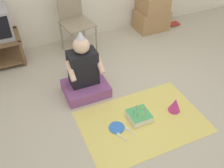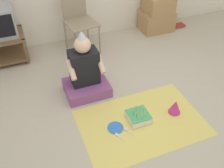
{
  "view_description": "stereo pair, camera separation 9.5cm",
  "coord_description": "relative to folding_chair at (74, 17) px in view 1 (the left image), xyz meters",
  "views": [
    {
      "loc": [
        -1.18,
        -1.83,
        2.22
      ],
      "look_at": [
        -0.25,
        0.25,
        0.35
      ],
      "focal_mm": 42.0,
      "sensor_mm": 36.0,
      "label": 1
    },
    {
      "loc": [
        -1.09,
        -1.86,
        2.22
      ],
      "look_at": [
        -0.25,
        0.25,
        0.35
      ],
      "focal_mm": 42.0,
      "sensor_mm": 36.0,
      "label": 2
    }
  ],
  "objects": [
    {
      "name": "party_cloth",
      "position": [
        0.19,
        -1.79,
        -0.54
      ],
      "size": [
        1.38,
        0.94,
        0.01
      ],
      "color": "#EAD666",
      "rests_on": "ground_plane"
    },
    {
      "name": "folding_chair",
      "position": [
        0.0,
        0.0,
        0.0
      ],
      "size": [
        0.49,
        0.5,
        0.93
      ],
      "color": "gray",
      "rests_on": "ground_plane"
    },
    {
      "name": "birthday_cake",
      "position": [
        0.17,
        -1.73,
        -0.49
      ],
      "size": [
        0.24,
        0.24,
        0.16
      ],
      "color": "white",
      "rests_on": "party_cloth"
    },
    {
      "name": "plastic_spoon_near",
      "position": [
        -0.02,
        -1.83,
        -0.53
      ],
      "size": [
        0.06,
        0.14,
        0.01
      ],
      "color": "white",
      "rests_on": "party_cloth"
    },
    {
      "name": "party_hat_blue",
      "position": [
        0.62,
        -1.78,
        -0.45
      ],
      "size": [
        0.14,
        0.14,
        0.18
      ],
      "color": "#CC338C",
      "rests_on": "party_cloth"
    },
    {
      "name": "paper_plate",
      "position": [
        -0.12,
        -1.76,
        -0.53
      ],
      "size": [
        0.17,
        0.17,
        0.01
      ],
      "color": "blue",
      "rests_on": "party_cloth"
    },
    {
      "name": "book_pile",
      "position": [
        1.87,
        0.06,
        -0.52
      ],
      "size": [
        0.19,
        0.14,
        0.04
      ],
      "color": "#60936B",
      "rests_on": "ground_plane"
    },
    {
      "name": "plastic_spoon_far",
      "position": [
        -0.14,
        -1.87,
        -0.53
      ],
      "size": [
        0.07,
        0.14,
        0.01
      ],
      "color": "white",
      "rests_on": "party_cloth"
    },
    {
      "name": "cardboard_box_stack",
      "position": [
        1.42,
        0.11,
        -0.24
      ],
      "size": [
        0.55,
        0.42,
        0.62
      ],
      "color": "#A87F51",
      "rests_on": "ground_plane"
    },
    {
      "name": "ground_plane",
      "position": [
        0.23,
        -1.67,
        -0.54
      ],
      "size": [
        16.0,
        16.0,
        0.0
      ],
      "primitive_type": "plane",
      "color": "#BCB29E"
    },
    {
      "name": "person_seated",
      "position": [
        -0.23,
        -1.03,
        -0.26
      ],
      "size": [
        0.54,
        0.44,
        0.85
      ],
      "color": "#8C4C8C",
      "rests_on": "ground_plane"
    }
  ]
}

